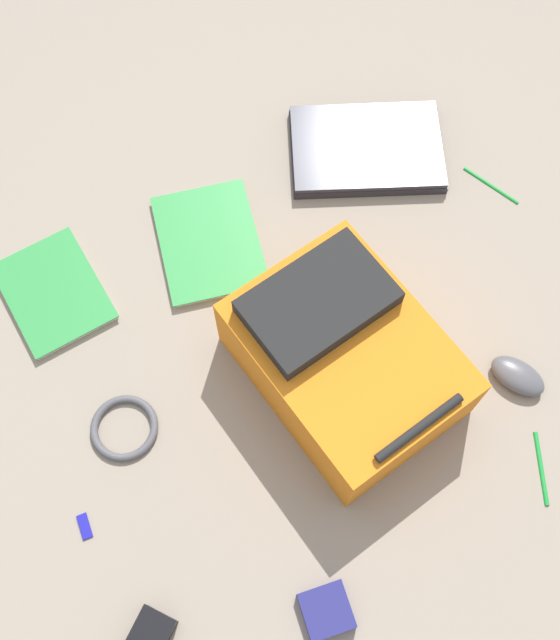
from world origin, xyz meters
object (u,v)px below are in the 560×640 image
object	(u,v)px
backpack	(344,357)
pen_blue	(542,468)
book_manual	(209,242)
earbud_pouch	(326,611)
usb_stick	(84,526)
cable_coil	(124,428)
computer_mouse	(518,376)
pen_black	(491,185)
laptop	(366,149)
book_blue	(54,292)

from	to	relation	value
backpack	pen_blue	world-z (taller)	backpack
book_manual	earbud_pouch	size ratio (longest dim) A/B	3.48
book_manual	usb_stick	bearing A→B (deg)	50.31
cable_coil	usb_stick	world-z (taller)	cable_coil
pen_blue	earbud_pouch	distance (m)	0.47
computer_mouse	pen_black	bearing A→B (deg)	-145.08
laptop	pen_black	bearing A→B (deg)	142.08
laptop	earbud_pouch	distance (m)	0.95
laptop	book_manual	distance (m)	0.41
backpack	computer_mouse	world-z (taller)	backpack
backpack	book_manual	distance (m)	0.40
book_manual	computer_mouse	bearing A→B (deg)	133.37
laptop	earbud_pouch	world-z (taller)	laptop
laptop	computer_mouse	xyz separation A→B (m)	(-0.07, 0.58, 0.00)
book_manual	computer_mouse	distance (m)	0.67
pen_black	usb_stick	size ratio (longest dim) A/B	3.10
cable_coil	pen_blue	distance (m)	0.77
backpack	earbud_pouch	xyz separation A→B (m)	(0.19, 0.39, -0.07)
cable_coil	usb_stick	distance (m)	0.19
pen_black	computer_mouse	bearing A→B (deg)	69.42
earbud_pouch	computer_mouse	bearing A→B (deg)	-152.21
book_blue	earbud_pouch	world-z (taller)	earbud_pouch
book_manual	cable_coil	size ratio (longest dim) A/B	2.20
book_manual	pen_black	world-z (taller)	book_manual
book_blue	earbud_pouch	distance (m)	0.80
cable_coil	pen_blue	world-z (taller)	cable_coil
laptop	book_manual	xyz separation A→B (m)	(0.39, 0.10, -0.01)
laptop	pen_blue	distance (m)	0.76
pen_blue	usb_stick	distance (m)	0.83
laptop	pen_blue	world-z (taller)	laptop
book_manual	cable_coil	xyz separation A→B (m)	(0.27, 0.32, -0.00)
backpack	laptop	world-z (taller)	backpack
book_blue	cable_coil	world-z (taller)	same
computer_mouse	cable_coil	distance (m)	0.75
pen_blue	earbud_pouch	bearing A→B (deg)	11.08
pen_blue	earbud_pouch	world-z (taller)	earbud_pouch
cable_coil	earbud_pouch	world-z (taller)	earbud_pouch
book_blue	usb_stick	distance (m)	0.47
usb_stick	book_manual	bearing A→B (deg)	-129.69
laptop	cable_coil	distance (m)	0.79
backpack	usb_stick	bearing A→B (deg)	11.63
cable_coil	pen_black	world-z (taller)	cable_coil
usb_stick	cable_coil	bearing A→B (deg)	-128.09
book_blue	book_manual	distance (m)	0.33
backpack	laptop	bearing A→B (deg)	-118.38
laptop	cable_coil	xyz separation A→B (m)	(0.67, 0.42, -0.01)
laptop	cable_coil	bearing A→B (deg)	32.02
pen_black	pen_blue	distance (m)	0.61
backpack	book_blue	xyz separation A→B (m)	(0.48, -0.36, -0.08)
book_blue	pen_black	world-z (taller)	book_blue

